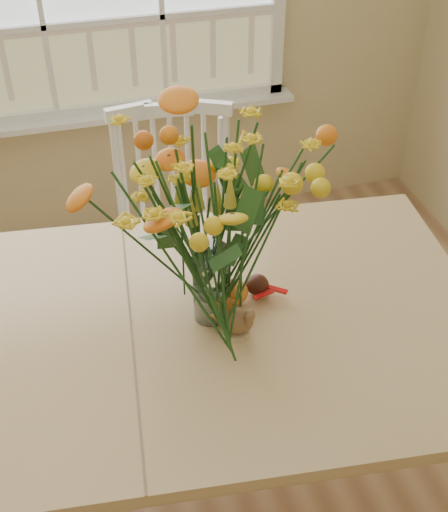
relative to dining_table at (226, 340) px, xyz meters
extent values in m
cube|color=white|center=(-0.37, 1.72, -0.06)|extent=(2.42, 0.12, 0.03)
cube|color=tan|center=(0.00, 0.00, 0.07)|extent=(1.67, 1.28, 0.04)
cube|color=tan|center=(0.00, 0.00, 0.00)|extent=(1.54, 1.14, 0.10)
cylinder|color=tan|center=(-0.64, 0.54, -0.35)|extent=(0.07, 0.07, 0.80)
cylinder|color=tan|center=(0.74, 0.39, -0.35)|extent=(0.07, 0.07, 0.80)
cube|color=white|center=(0.01, 0.78, -0.25)|extent=(0.55, 0.54, 0.05)
cube|color=white|center=(0.04, 0.97, 0.03)|extent=(0.49, 0.11, 0.56)
cylinder|color=white|center=(-0.20, 0.63, -0.51)|extent=(0.04, 0.04, 0.48)
cylinder|color=white|center=(-0.15, 0.99, -0.51)|extent=(0.04, 0.04, 0.48)
cylinder|color=white|center=(0.18, 0.58, -0.51)|extent=(0.04, 0.04, 0.48)
cylinder|color=white|center=(0.23, 0.93, -0.51)|extent=(0.04, 0.04, 0.48)
cylinder|color=white|center=(-0.04, 0.03, 0.21)|extent=(0.11, 0.11, 0.24)
ellipsoid|color=#DC5819|center=(0.04, 0.06, 0.13)|extent=(0.09, 0.09, 0.07)
cylinder|color=#CCB78C|center=(0.01, -0.07, 0.10)|extent=(0.08, 0.08, 0.01)
ellipsoid|color=brown|center=(0.01, -0.07, 0.14)|extent=(0.11, 0.09, 0.08)
ellipsoid|color=#38160F|center=(0.12, 0.08, 0.12)|extent=(0.07, 0.07, 0.06)
camera|label=1|loc=(-0.41, -1.44, 1.50)|focal=48.00mm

